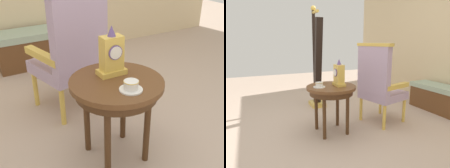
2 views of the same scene
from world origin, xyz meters
The scene contains 7 objects.
ground_plane centered at (0.00, 0.00, 0.00)m, with size 10.00×10.00×0.00m, color #BCA38E.
side_table centered at (-0.08, -0.02, 0.53)m, with size 0.62×0.62×0.61m.
teacup_left centered at (-0.08, -0.18, 0.64)m, with size 0.14×0.14×0.06m.
mantel_clock centered at (-0.06, 0.08, 0.75)m, with size 0.19×0.11×0.34m.
armchair centered at (-0.09, 0.71, 0.59)m, with size 0.65×0.64×1.14m.
harp centered at (-1.16, 0.15, 0.71)m, with size 0.40×0.24×1.76m.
window_bench centered at (-0.09, 1.95, 0.22)m, with size 0.97×0.40×0.44m.
Camera 2 is at (2.19, -0.95, 1.17)m, focal length 32.18 mm.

